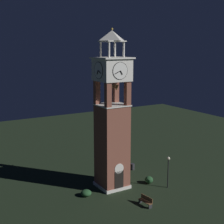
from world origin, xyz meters
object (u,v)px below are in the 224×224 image
object	(u,v)px
lamp_post	(168,166)
trash_bin	(132,167)
clock_tower	(112,124)
park_bench	(146,201)

from	to	relation	value
lamp_post	trash_bin	size ratio (longest dim) A/B	4.43
clock_tower	park_bench	distance (m)	8.71
trash_bin	lamp_post	bearing A→B (deg)	-87.89
clock_tower	lamp_post	bearing A→B (deg)	-34.06
park_bench	lamp_post	bearing A→B (deg)	25.46
park_bench	trash_bin	size ratio (longest dim) A/B	2.05
park_bench	clock_tower	bearing A→B (deg)	94.66
clock_tower	trash_bin	xyz separation A→B (m)	(4.84, 3.07, -6.71)
clock_tower	park_bench	world-z (taller)	clock_tower
park_bench	trash_bin	bearing A→B (deg)	63.27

